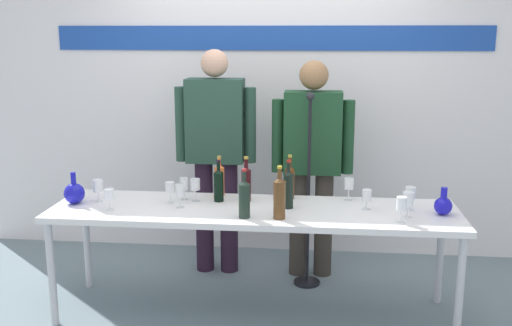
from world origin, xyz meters
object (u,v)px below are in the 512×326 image
Objects in this scene: wine_glass_right_3 at (410,193)px; wine_glass_right_4 at (367,196)px; wine_glass_left_5 at (98,186)px; wine_glass_right_2 at (408,200)px; wine_bottle_3 at (244,198)px; wine_glass_left_2 at (170,188)px; wine_bottle_4 at (219,184)px; wine_bottle_6 at (279,196)px; wine_glass_left_0 at (180,191)px; display_table at (254,216)px; decanter_blue_right at (443,205)px; wine_bottle_0 at (219,179)px; wine_bottle_2 at (290,181)px; wine_glass_left_3 at (109,195)px; wine_glass_right_1 at (401,204)px; wine_glass_left_4 at (195,185)px; microphone_stand at (308,223)px; presenter_left at (216,147)px; wine_bottle_1 at (288,188)px; decanter_blue_left at (74,193)px; wine_bottle_5 at (246,182)px; wine_glass_left_1 at (184,184)px; wine_glass_right_0 at (349,184)px; presenter_right at (312,155)px.

wine_glass_right_4 is (-0.28, -0.01, -0.02)m from wine_glass_right_3.
wine_glass_left_5 is 0.94× the size of wine_glass_right_2.
wine_bottle_3 is 2.14× the size of wine_glass_left_2.
wine_glass_right_2 is at bearing -11.07° from wine_bottle_4.
wine_bottle_6 reaches higher than wine_bottle_3.
wine_glass_left_2 is (-0.09, 0.10, -0.01)m from wine_glass_left_0.
decanter_blue_right reaches higher than display_table.
wine_bottle_0 reaches higher than wine_glass_left_0.
wine_bottle_2 is at bearing 157.97° from wine_glass_right_4.
wine_glass_right_1 reaches higher than wine_glass_left_3.
wine_glass_left_4 is at bearing -173.04° from wine_bottle_4.
wine_bottle_4 is at bearing -166.32° from wine_bottle_2.
wine_glass_left_5 is 1.55m from microphone_stand.
presenter_left is (-1.59, 0.73, 0.21)m from decanter_blue_right.
microphone_stand reaches higher than wine_bottle_1.
wine_bottle_2 is at bearing 10.82° from decanter_blue_left.
wine_bottle_1 reaches higher than wine_glass_left_2.
wine_bottle_5 is at bearing 19.82° from wine_glass_left_3.
wine_glass_right_1 reaches higher than wine_glass_left_4.
wine_bottle_5 is 2.33× the size of wine_glass_right_4.
wine_bottle_6 is at bearing -27.09° from wine_glass_left_1.
wine_glass_right_1 is at bearing -35.73° from presenter_left.
wine_glass_left_4 is (-0.60, 0.33, -0.03)m from wine_bottle_6.
wine_glass_right_2 is (0.80, 0.10, -0.03)m from wine_bottle_6.
wine_glass_right_0 is 0.23m from wine_glass_right_4.
decanter_blue_left is 0.65× the size of wine_bottle_6.
microphone_stand is (0.63, 0.23, -0.38)m from wine_bottle_0.
wine_glass_left_1 is (-0.68, 0.35, -0.03)m from wine_bottle_6.
wine_bottle_2 reaches higher than wine_bottle_0.
wine_glass_left_1 is at bearing 176.81° from wine_glass_right_3.
wine_bottle_3 is 0.50m from wine_glass_left_4.
wine_bottle_2 is 1.32m from wine_glass_left_5.
wine_bottle_3 is 1.91× the size of wine_glass_right_1.
wine_bottle_4 reaches higher than wine_glass_right_2.
presenter_right is at bearing 66.02° from wine_bottle_3.
presenter_left is 0.62m from wine_glass_left_4.
wine_glass_right_1 is 0.13m from wine_glass_right_2.
wine_bottle_1 is at bearing -102.08° from presenter_right.
wine_bottle_4 is 0.56m from wine_bottle_6.
wine_glass_left_5 is at bearing -173.29° from wine_bottle_5.
wine_bottle_3 is 0.21× the size of microphone_stand.
wine_bottle_3 is (1.18, -0.19, 0.05)m from decanter_blue_left.
wine_bottle_2 is at bearing 164.41° from decanter_blue_right.
wine_bottle_0 is at bearing 57.13° from wine_glass_left_0.
wine_glass_right_0 is 0.43m from wine_glass_right_3.
wine_glass_right_1 is (1.00, -0.39, -0.01)m from wine_bottle_5.
decanter_blue_left is 1.17m from wine_bottle_5.
wine_bottle_3 is at bearing 179.32° from wine_glass_right_1.
wine_glass_left_2 is at bearing -153.91° from microphone_stand.
wine_glass_right_2 is 1.23× the size of wine_glass_right_4.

